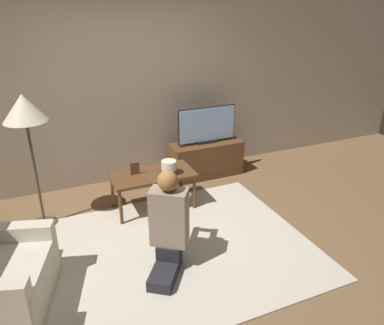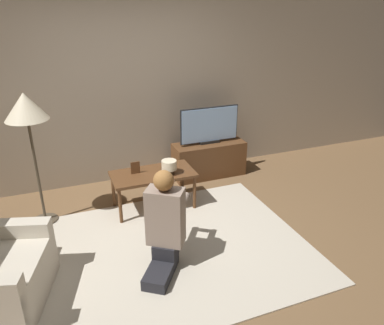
{
  "view_description": "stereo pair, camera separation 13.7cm",
  "coord_description": "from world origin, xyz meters",
  "views": [
    {
      "loc": [
        -1.09,
        -2.99,
        2.38
      ],
      "look_at": [
        0.5,
        0.67,
        0.65
      ],
      "focal_mm": 35.0,
      "sensor_mm": 36.0,
      "label": 1
    },
    {
      "loc": [
        -0.97,
        -3.05,
        2.38
      ],
      "look_at": [
        0.5,
        0.67,
        0.65
      ],
      "focal_mm": 35.0,
      "sensor_mm": 36.0,
      "label": 2
    }
  ],
  "objects": [
    {
      "name": "person_kneeling",
      "position": [
        -0.12,
        -0.21,
        0.5
      ],
      "size": [
        0.68,
        0.82,
        1.0
      ],
      "rotation": [
        0.0,
        0.0,
        2.53
      ],
      "color": "#232328",
      "rests_on": "rug"
    },
    {
      "name": "coffee_table",
      "position": [
        0.08,
        0.92,
        0.43
      ],
      "size": [
        0.99,
        0.51,
        0.48
      ],
      "color": "brown",
      "rests_on": "ground_plane"
    },
    {
      "name": "tv_stand",
      "position": [
        1.1,
        1.54,
        0.25
      ],
      "size": [
        1.04,
        0.38,
        0.51
      ],
      "color": "brown",
      "rests_on": "ground_plane"
    },
    {
      "name": "wall_back",
      "position": [
        0.0,
        1.93,
        1.3
      ],
      "size": [
        10.0,
        0.06,
        2.6
      ],
      "color": "tan",
      "rests_on": "ground_plane"
    },
    {
      "name": "ground_plane",
      "position": [
        0.0,
        0.0,
        0.0
      ],
      "size": [
        10.0,
        10.0,
        0.0
      ],
      "primitive_type": "plane",
      "color": "brown"
    },
    {
      "name": "table_lamp",
      "position": [
        0.26,
        0.82,
        0.58
      ],
      "size": [
        0.18,
        0.18,
        0.17
      ],
      "color": "#4C3823",
      "rests_on": "coffee_table"
    },
    {
      "name": "floor_lamp",
      "position": [
        -1.19,
        1.08,
        1.32
      ],
      "size": [
        0.45,
        0.45,
        1.52
      ],
      "color": "#4C4233",
      "rests_on": "ground_plane"
    },
    {
      "name": "tv",
      "position": [
        1.1,
        1.54,
        0.77
      ],
      "size": [
        0.87,
        0.08,
        0.53
      ],
      "color": "black",
      "rests_on": "tv_stand"
    },
    {
      "name": "picture_frame",
      "position": [
        -0.11,
        0.98,
        0.55
      ],
      "size": [
        0.11,
        0.01,
        0.15
      ],
      "color": "brown",
      "rests_on": "coffee_table"
    },
    {
      "name": "rug",
      "position": [
        0.0,
        0.0,
        0.01
      ],
      "size": [
        2.79,
        2.21,
        0.02
      ],
      "color": "beige",
      "rests_on": "ground_plane"
    }
  ]
}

